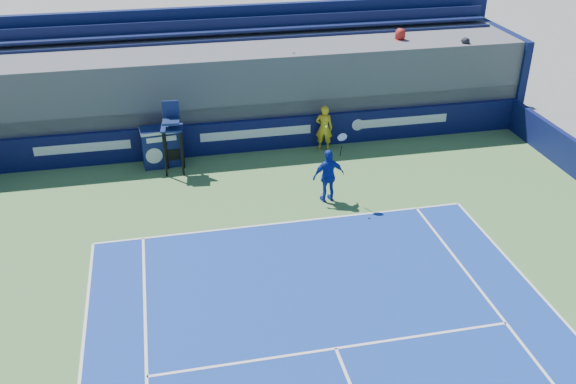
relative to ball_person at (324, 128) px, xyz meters
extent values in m
imported|color=gold|center=(0.00, 0.00, 0.00)|extent=(0.71, 0.58, 1.69)
cube|color=white|center=(-2.42, -4.78, -0.84)|extent=(10.97, 0.07, 0.00)
cube|color=white|center=(-2.42, -10.26, -0.84)|extent=(8.23, 0.07, 0.00)
cube|color=#0B0F42|center=(-2.42, 0.44, -0.26)|extent=(20.40, 0.20, 1.20)
cube|color=white|center=(-8.42, 0.33, -0.14)|extent=(3.20, 0.01, 0.32)
cube|color=white|center=(-2.42, 0.33, -0.14)|extent=(4.00, 0.01, 0.32)
cube|color=white|center=(3.08, 0.33, -0.14)|extent=(3.60, 0.01, 0.32)
cylinder|color=white|center=(1.38, 0.33, -0.14)|extent=(0.44, 0.01, 0.44)
cube|color=#0F194E|center=(-5.79, -0.07, -0.16)|extent=(1.36, 0.82, 1.40)
cube|color=silver|center=(-5.79, -0.07, 0.47)|extent=(1.38, 0.84, 0.10)
cylinder|color=silver|center=(-6.06, -0.45, -0.31)|extent=(0.56, 0.07, 0.56)
cube|color=black|center=(-5.46, -0.40, -0.36)|extent=(0.55, 0.07, 0.40)
cube|color=silver|center=(-5.76, -0.42, 0.26)|extent=(1.00, 0.10, 0.18)
cylinder|color=black|center=(-5.70, -0.99, -0.06)|extent=(0.08, 0.08, 1.60)
cylinder|color=black|center=(-5.14, -1.05, -0.06)|extent=(0.08, 0.08, 1.60)
cylinder|color=black|center=(-5.64, -0.43, -0.06)|extent=(0.08, 0.08, 1.60)
cylinder|color=black|center=(-5.09, -0.49, -0.06)|extent=(0.08, 0.08, 1.60)
cube|color=navy|center=(-5.39, -0.74, 0.77)|extent=(0.77, 0.77, 0.06)
cube|color=#15234E|center=(-5.40, -0.84, 1.02)|extent=(0.59, 0.50, 0.08)
cube|color=#151F50|center=(-5.37, -0.48, 1.32)|extent=(0.55, 0.12, 0.60)
imported|color=#132B9F|center=(-0.85, -3.73, 0.02)|extent=(1.06, 0.55, 1.73)
cylinder|color=black|center=(-0.49, -3.76, 0.84)|extent=(0.04, 0.16, 0.39)
torus|color=silver|center=(-0.49, -3.83, 1.32)|extent=(0.30, 0.13, 0.29)
cylinder|color=silver|center=(-0.49, -3.83, 1.32)|extent=(0.25, 0.09, 0.24)
sphere|color=#E6FA37|center=(-0.99, -3.83, 1.69)|extent=(0.07, 0.07, 0.07)
cube|color=#58585D|center=(-2.42, 2.34, 0.83)|extent=(20.40, 3.60, 3.38)
cube|color=#58585D|center=(-2.42, 0.99, 0.62)|extent=(20.40, 0.90, 0.55)
cube|color=#121B46|center=(-2.42, 0.89, 1.09)|extent=(20.00, 0.45, 0.08)
cube|color=#121B46|center=(-2.42, 1.14, 1.29)|extent=(20.00, 0.06, 0.45)
cube|color=#58585D|center=(-2.42, 1.89, 1.17)|extent=(20.40, 0.90, 0.55)
cube|color=#121B46|center=(-2.42, 1.79, 1.64)|extent=(20.00, 0.45, 0.08)
cube|color=#121B46|center=(-2.42, 2.04, 1.84)|extent=(20.00, 0.06, 0.45)
cube|color=#58585D|center=(-2.42, 2.79, 1.72)|extent=(20.40, 0.90, 0.55)
cube|color=#121B46|center=(-2.42, 2.69, 2.19)|extent=(20.00, 0.45, 0.08)
cube|color=#121B46|center=(-2.42, 2.94, 2.39)|extent=(20.00, 0.06, 0.45)
cube|color=#58585D|center=(-2.42, 3.69, 2.27)|extent=(20.40, 0.90, 0.55)
cube|color=#121B46|center=(-2.42, 3.59, 2.74)|extent=(20.00, 0.45, 0.08)
cube|color=#121B46|center=(-2.42, 3.84, 2.94)|extent=(20.00, 0.06, 0.45)
cube|color=#0C1647|center=(-2.42, 4.29, 1.34)|extent=(20.80, 0.30, 4.40)
cube|color=#0C1647|center=(7.93, 2.34, 0.84)|extent=(0.30, 3.90, 3.40)
imported|color=gold|center=(-8.74, 0.94, 1.65)|extent=(0.79, 0.66, 1.48)
imported|color=#177E7B|center=(-0.91, 0.94, 1.73)|extent=(1.03, 0.66, 1.64)
imported|color=#B52119|center=(3.36, 1.84, 2.21)|extent=(0.84, 0.67, 1.49)
imported|color=black|center=(5.54, 0.94, 1.83)|extent=(0.72, 0.53, 1.82)
camera|label=1|loc=(-5.70, -20.61, 8.98)|focal=40.00mm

